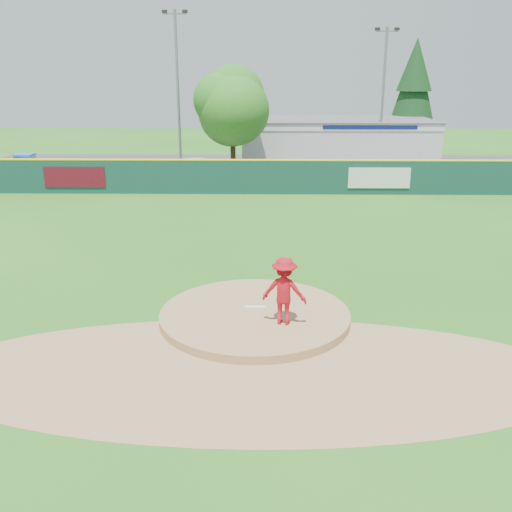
{
  "coord_description": "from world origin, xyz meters",
  "views": [
    {
      "loc": [
        0.29,
        -15.18,
        6.83
      ],
      "look_at": [
        0.0,
        2.0,
        1.3
      ],
      "focal_mm": 40.0,
      "sensor_mm": 36.0,
      "label": 1
    }
  ],
  "objects_px": {
    "playground_slide": "(25,167)",
    "light_pole_left": "(178,84)",
    "deciduous_tree": "(233,108)",
    "pool_building_grp": "(336,140)",
    "pitcher": "(284,291)",
    "van": "(203,170)",
    "conifer_tree": "(414,89)",
    "light_pole_right": "(383,91)"
  },
  "relations": [
    {
      "from": "pitcher",
      "to": "playground_slide",
      "type": "height_order",
      "value": "pitcher"
    },
    {
      "from": "light_pole_left",
      "to": "deciduous_tree",
      "type": "bearing_deg",
      "value": -26.57
    },
    {
      "from": "deciduous_tree",
      "to": "light_pole_left",
      "type": "height_order",
      "value": "light_pole_left"
    },
    {
      "from": "deciduous_tree",
      "to": "conifer_tree",
      "type": "relative_size",
      "value": 0.77
    },
    {
      "from": "pool_building_grp",
      "to": "playground_slide",
      "type": "distance_m",
      "value": 23.74
    },
    {
      "from": "deciduous_tree",
      "to": "pool_building_grp",
      "type": "bearing_deg",
      "value": 41.16
    },
    {
      "from": "pitcher",
      "to": "van",
      "type": "distance_m",
      "value": 22.92
    },
    {
      "from": "conifer_tree",
      "to": "light_pole_left",
      "type": "bearing_deg",
      "value": -154.65
    },
    {
      "from": "playground_slide",
      "to": "light_pole_left",
      "type": "distance_m",
      "value": 11.91
    },
    {
      "from": "van",
      "to": "playground_slide",
      "type": "height_order",
      "value": "playground_slide"
    },
    {
      "from": "playground_slide",
      "to": "deciduous_tree",
      "type": "bearing_deg",
      "value": 11.36
    },
    {
      "from": "pool_building_grp",
      "to": "light_pole_left",
      "type": "xyz_separation_m",
      "value": [
        -12.0,
        -4.99,
        4.39
      ]
    },
    {
      "from": "pitcher",
      "to": "pool_building_grp",
      "type": "height_order",
      "value": "pool_building_grp"
    },
    {
      "from": "conifer_tree",
      "to": "light_pole_left",
      "type": "xyz_separation_m",
      "value": [
        -19.0,
        -9.0,
        0.51
      ]
    },
    {
      "from": "pitcher",
      "to": "van",
      "type": "bearing_deg",
      "value": -65.51
    },
    {
      "from": "pitcher",
      "to": "light_pole_right",
      "type": "relative_size",
      "value": 0.19
    },
    {
      "from": "pool_building_grp",
      "to": "deciduous_tree",
      "type": "bearing_deg",
      "value": -138.84
    },
    {
      "from": "pool_building_grp",
      "to": "deciduous_tree",
      "type": "xyz_separation_m",
      "value": [
        -8.0,
        -6.99,
        2.89
      ]
    },
    {
      "from": "playground_slide",
      "to": "conifer_tree",
      "type": "relative_size",
      "value": 0.33
    },
    {
      "from": "light_pole_right",
      "to": "van",
      "type": "bearing_deg",
      "value": -150.26
    },
    {
      "from": "light_pole_left",
      "to": "light_pole_right",
      "type": "xyz_separation_m",
      "value": [
        15.0,
        2.0,
        -0.51
      ]
    },
    {
      "from": "playground_slide",
      "to": "light_pole_left",
      "type": "height_order",
      "value": "light_pole_left"
    },
    {
      "from": "van",
      "to": "playground_slide",
      "type": "distance_m",
      "value": 11.86
    },
    {
      "from": "pitcher",
      "to": "playground_slide",
      "type": "xyz_separation_m",
      "value": [
        -16.45,
        23.01,
        -0.31
      ]
    },
    {
      "from": "pool_building_grp",
      "to": "conifer_tree",
      "type": "relative_size",
      "value": 1.6
    },
    {
      "from": "playground_slide",
      "to": "deciduous_tree",
      "type": "distance_m",
      "value": 14.38
    },
    {
      "from": "deciduous_tree",
      "to": "light_pole_right",
      "type": "relative_size",
      "value": 0.74
    },
    {
      "from": "pool_building_grp",
      "to": "light_pole_right",
      "type": "relative_size",
      "value": 1.52
    },
    {
      "from": "conifer_tree",
      "to": "van",
      "type": "bearing_deg",
      "value": -139.56
    },
    {
      "from": "playground_slide",
      "to": "light_pole_left",
      "type": "xyz_separation_m",
      "value": [
        9.63,
        4.74,
        5.16
      ]
    },
    {
      "from": "pitcher",
      "to": "pool_building_grp",
      "type": "relative_size",
      "value": 0.12
    },
    {
      "from": "light_pole_left",
      "to": "conifer_tree",
      "type": "bearing_deg",
      "value": 25.35
    },
    {
      "from": "pool_building_grp",
      "to": "light_pole_right",
      "type": "xyz_separation_m",
      "value": [
        3.0,
        -2.99,
        3.88
      ]
    },
    {
      "from": "playground_slide",
      "to": "conifer_tree",
      "type": "bearing_deg",
      "value": 25.63
    },
    {
      "from": "pool_building_grp",
      "to": "conifer_tree",
      "type": "xyz_separation_m",
      "value": [
        7.0,
        4.01,
        3.88
      ]
    },
    {
      "from": "playground_slide",
      "to": "light_pole_right",
      "type": "bearing_deg",
      "value": 15.3
    },
    {
      "from": "pitcher",
      "to": "conifer_tree",
      "type": "relative_size",
      "value": 0.2
    },
    {
      "from": "conifer_tree",
      "to": "light_pole_right",
      "type": "height_order",
      "value": "light_pole_right"
    },
    {
      "from": "light_pole_left",
      "to": "van",
      "type": "bearing_deg",
      "value": -67.32
    },
    {
      "from": "pitcher",
      "to": "pool_building_grp",
      "type": "distance_m",
      "value": 33.16
    },
    {
      "from": "deciduous_tree",
      "to": "light_pole_left",
      "type": "relative_size",
      "value": 0.67
    },
    {
      "from": "van",
      "to": "conifer_tree",
      "type": "relative_size",
      "value": 0.6
    }
  ]
}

